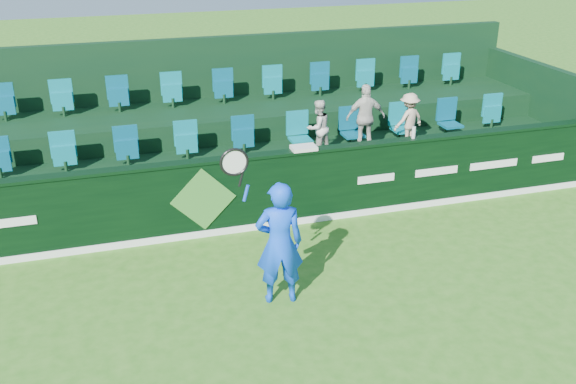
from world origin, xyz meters
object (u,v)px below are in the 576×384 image
object	(u,v)px
spectator_right	(409,119)
towel	(304,148)
tennis_player	(279,242)
spectator_middle	(366,117)
spectator_left	(318,128)
drinks_bottle	(414,133)

from	to	relation	value
spectator_right	towel	distance (m)	2.77
tennis_player	spectator_middle	distance (m)	4.39
spectator_left	drinks_bottle	size ratio (longest dim) A/B	4.97
spectator_right	drinks_bottle	world-z (taller)	spectator_right
spectator_left	spectator_middle	world-z (taller)	spectator_middle
spectator_right	towel	world-z (taller)	spectator_right
spectator_left	spectator_right	world-z (taller)	spectator_left
spectator_middle	towel	size ratio (longest dim) A/B	3.02
spectator_right	drinks_bottle	xyz separation A→B (m)	(-0.48, -1.12, 0.13)
spectator_left	tennis_player	bearing A→B (deg)	40.49
tennis_player	spectator_middle	world-z (taller)	tennis_player
tennis_player	towel	distance (m)	2.59
spectator_left	spectator_right	xyz separation A→B (m)	(1.88, 0.00, -0.01)
spectator_middle	spectator_right	size ratio (longest dim) A/B	1.23
spectator_middle	drinks_bottle	distance (m)	1.21
spectator_right	tennis_player	bearing A→B (deg)	27.11
spectator_left	spectator_middle	size ratio (longest dim) A/B	0.82
tennis_player	spectator_middle	xyz separation A→B (m)	(2.71, 3.42, 0.53)
tennis_player	spectator_left	distance (m)	3.86
spectator_right	drinks_bottle	distance (m)	1.22
drinks_bottle	towel	bearing A→B (deg)	180.00
spectator_left	drinks_bottle	distance (m)	1.80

